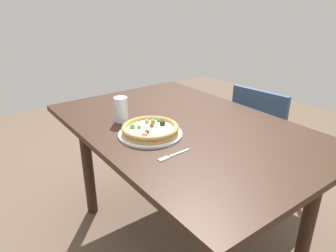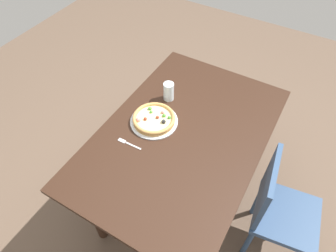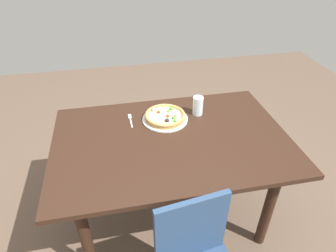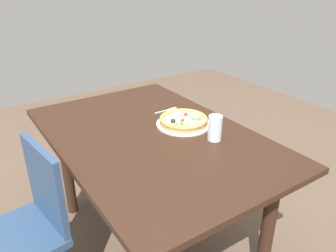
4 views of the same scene
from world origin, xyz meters
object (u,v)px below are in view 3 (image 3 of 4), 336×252
Objects in this scene: fork at (130,119)px; drinking_glass at (198,106)px; dining_table at (171,151)px; plate at (165,119)px; pizza at (165,116)px.

drinking_glass reaches higher than fork.
dining_table is 8.99× the size of fork.
plate is 0.25m from drinking_glass.
pizza is (-0.00, 0.21, 0.14)m from dining_table.
dining_table is 0.24m from plate.
pizza is 2.07× the size of drinking_glass.
plate is 2.33× the size of drinking_glass.
plate is at bearing -173.63° from drinking_glass.
dining_table is 0.38m from drinking_glass.
fork is 0.48m from drinking_glass.
drinking_glass is (0.24, 0.03, 0.04)m from pizza.
plate is at bearing 90.59° from dining_table.
drinking_glass is (0.24, 0.24, 0.18)m from dining_table.
drinking_glass reaches higher than plate.
plate reaches higher than fork.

